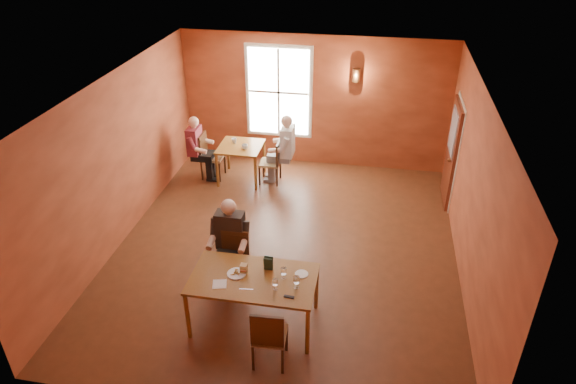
% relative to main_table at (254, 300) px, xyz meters
% --- Properties ---
extents(ground, '(6.00, 7.00, 0.01)m').
position_rel_main_table_xyz_m(ground, '(0.12, 1.91, -0.42)').
color(ground, brown).
rests_on(ground, ground).
extents(wall_back, '(6.00, 0.04, 3.00)m').
position_rel_main_table_xyz_m(wall_back, '(0.12, 5.41, 1.08)').
color(wall_back, brown).
rests_on(wall_back, ground).
extents(wall_front, '(6.00, 0.04, 3.00)m').
position_rel_main_table_xyz_m(wall_front, '(0.12, -1.59, 1.08)').
color(wall_front, brown).
rests_on(wall_front, ground).
extents(wall_left, '(0.04, 7.00, 3.00)m').
position_rel_main_table_xyz_m(wall_left, '(-2.88, 1.91, 1.08)').
color(wall_left, brown).
rests_on(wall_left, ground).
extents(wall_right, '(0.04, 7.00, 3.00)m').
position_rel_main_table_xyz_m(wall_right, '(3.12, 1.91, 1.08)').
color(wall_right, brown).
rests_on(wall_right, ground).
extents(ceiling, '(6.00, 7.00, 0.04)m').
position_rel_main_table_xyz_m(ceiling, '(0.12, 1.91, 2.58)').
color(ceiling, white).
rests_on(ceiling, wall_back).
extents(window, '(1.36, 0.10, 1.96)m').
position_rel_main_table_xyz_m(window, '(-0.68, 5.36, 1.28)').
color(window, white).
rests_on(window, wall_back).
extents(door, '(0.12, 1.04, 2.10)m').
position_rel_main_table_xyz_m(door, '(3.06, 4.21, 0.63)').
color(door, maroon).
rests_on(door, ground).
extents(wall_sconce, '(0.16, 0.16, 0.28)m').
position_rel_main_table_xyz_m(wall_sconce, '(1.02, 5.31, 1.78)').
color(wall_sconce, brown).
rests_on(wall_sconce, wall_back).
extents(main_table, '(1.79, 1.01, 0.84)m').
position_rel_main_table_xyz_m(main_table, '(0.00, 0.00, 0.00)').
color(main_table, brown).
rests_on(main_table, ground).
extents(chair_diner_main, '(0.44, 0.44, 1.00)m').
position_rel_main_table_xyz_m(chair_diner_main, '(-0.50, 0.65, 0.08)').
color(chair_diner_main, '#3A1F12').
rests_on(chair_diner_main, ground).
extents(diner_main, '(0.58, 0.58, 1.46)m').
position_rel_main_table_xyz_m(diner_main, '(-0.50, 0.62, 0.31)').
color(diner_main, '#3E241D').
rests_on(diner_main, ground).
extents(chair_empty, '(0.46, 0.46, 0.99)m').
position_rel_main_table_xyz_m(chair_empty, '(0.38, -0.67, 0.07)').
color(chair_empty, brown).
rests_on(chair_empty, ground).
extents(plate_food, '(0.33, 0.33, 0.04)m').
position_rel_main_table_xyz_m(plate_food, '(-0.25, 0.04, 0.44)').
color(plate_food, silver).
rests_on(plate_food, main_table).
extents(sandwich, '(0.10, 0.10, 0.12)m').
position_rel_main_table_xyz_m(sandwich, '(-0.16, 0.09, 0.48)').
color(sandwich, tan).
rests_on(sandwich, main_table).
extents(goblet_a, '(0.09, 0.09, 0.20)m').
position_rel_main_table_xyz_m(goblet_a, '(0.43, 0.06, 0.52)').
color(goblet_a, silver).
rests_on(goblet_a, main_table).
extents(goblet_b, '(0.09, 0.09, 0.21)m').
position_rel_main_table_xyz_m(goblet_b, '(0.64, -0.10, 0.52)').
color(goblet_b, white).
rests_on(goblet_b, main_table).
extents(goblet_c, '(0.08, 0.08, 0.19)m').
position_rel_main_table_xyz_m(goblet_c, '(0.35, -0.18, 0.51)').
color(goblet_c, white).
rests_on(goblet_c, main_table).
extents(menu_stand, '(0.13, 0.07, 0.22)m').
position_rel_main_table_xyz_m(menu_stand, '(0.17, 0.22, 0.53)').
color(menu_stand, '#1B2E22').
rests_on(menu_stand, main_table).
extents(knife, '(0.20, 0.04, 0.00)m').
position_rel_main_table_xyz_m(knife, '(-0.04, -0.25, 0.42)').
color(knife, '#B9B9CA').
rests_on(knife, main_table).
extents(napkin, '(0.23, 0.23, 0.01)m').
position_rel_main_table_xyz_m(napkin, '(-0.43, -0.22, 0.42)').
color(napkin, white).
rests_on(napkin, main_table).
extents(side_plate, '(0.25, 0.25, 0.02)m').
position_rel_main_table_xyz_m(side_plate, '(0.66, 0.20, 0.43)').
color(side_plate, white).
rests_on(side_plate, main_table).
extents(sunglasses, '(0.15, 0.05, 0.02)m').
position_rel_main_table_xyz_m(sunglasses, '(0.57, -0.31, 0.43)').
color(sunglasses, black).
rests_on(sunglasses, main_table).
extents(second_table, '(0.93, 0.93, 0.82)m').
position_rel_main_table_xyz_m(second_table, '(-1.33, 4.29, -0.01)').
color(second_table, '#613214').
rests_on(second_table, ground).
extents(chair_diner_white, '(0.43, 0.43, 0.97)m').
position_rel_main_table_xyz_m(chair_diner_white, '(-0.68, 4.29, 0.07)').
color(chair_diner_white, '#593518').
rests_on(chair_diner_white, ground).
extents(diner_white, '(0.60, 0.60, 1.49)m').
position_rel_main_table_xyz_m(diner_white, '(-0.65, 4.29, 0.33)').
color(diner_white, white).
rests_on(diner_white, ground).
extents(chair_diner_maroon, '(0.45, 0.45, 1.03)m').
position_rel_main_table_xyz_m(chair_diner_maroon, '(-1.98, 4.29, 0.09)').
color(chair_diner_maroon, '#562A1A').
rests_on(chair_diner_maroon, ground).
extents(diner_maroon, '(0.56, 0.56, 1.41)m').
position_rel_main_table_xyz_m(diner_maroon, '(-2.01, 4.29, 0.28)').
color(diner_maroon, maroon).
rests_on(diner_maroon, ground).
extents(cup_a, '(0.16, 0.16, 0.10)m').
position_rel_main_table_xyz_m(cup_a, '(-1.19, 4.16, 0.45)').
color(cup_a, white).
rests_on(cup_a, second_table).
extents(cup_b, '(0.15, 0.15, 0.11)m').
position_rel_main_table_xyz_m(cup_b, '(-1.50, 4.41, 0.45)').
color(cup_b, white).
rests_on(cup_b, second_table).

